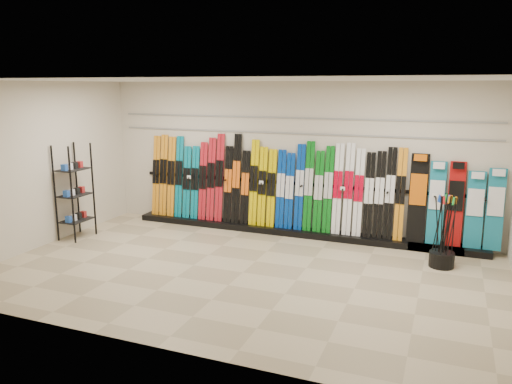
% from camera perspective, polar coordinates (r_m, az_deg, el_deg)
% --- Properties ---
extents(floor, '(8.00, 8.00, 0.00)m').
position_cam_1_polar(floor, '(8.05, -1.51, -9.17)').
color(floor, '#9B8B6B').
rests_on(floor, ground).
extents(back_wall, '(8.00, 0.00, 8.00)m').
position_cam_1_polar(back_wall, '(9.96, 4.06, 3.86)').
color(back_wall, beige).
rests_on(back_wall, floor).
extents(left_wall, '(0.00, 5.00, 5.00)m').
position_cam_1_polar(left_wall, '(9.89, -23.46, 2.84)').
color(left_wall, beige).
rests_on(left_wall, floor).
extents(ceiling, '(8.00, 8.00, 0.00)m').
position_cam_1_polar(ceiling, '(7.50, -1.64, 12.70)').
color(ceiling, silver).
rests_on(ceiling, back_wall).
extents(ski_rack_base, '(8.00, 0.40, 0.12)m').
position_cam_1_polar(ski_rack_base, '(10.00, 4.79, -4.58)').
color(ski_rack_base, black).
rests_on(ski_rack_base, floor).
extents(skis, '(5.37, 0.25, 1.83)m').
position_cam_1_polar(skis, '(10.04, 1.23, 0.78)').
color(skis, orange).
rests_on(skis, ski_rack_base).
extents(snowboards, '(1.58, 0.25, 1.60)m').
position_cam_1_polar(snowboards, '(9.49, 21.63, -1.33)').
color(snowboards, black).
rests_on(snowboards, ski_rack_base).
extents(accessory_rack, '(0.40, 0.60, 1.84)m').
position_cam_1_polar(accessory_rack, '(10.21, -20.03, 0.05)').
color(accessory_rack, black).
rests_on(accessory_rack, floor).
extents(pole_bin, '(0.40, 0.40, 0.25)m').
position_cam_1_polar(pole_bin, '(8.79, 20.44, -7.23)').
color(pole_bin, black).
rests_on(pole_bin, floor).
extents(ski_poles, '(0.37, 0.34, 1.18)m').
position_cam_1_polar(ski_poles, '(8.65, 20.72, -4.20)').
color(ski_poles, black).
rests_on(ski_poles, pole_bin).
extents(slatwall_rail_0, '(7.60, 0.02, 0.03)m').
position_cam_1_polar(slatwall_rail_0, '(9.88, 4.07, 6.72)').
color(slatwall_rail_0, gray).
rests_on(slatwall_rail_0, back_wall).
extents(slatwall_rail_1, '(7.60, 0.02, 0.03)m').
position_cam_1_polar(slatwall_rail_1, '(9.85, 4.10, 8.46)').
color(slatwall_rail_1, gray).
rests_on(slatwall_rail_1, back_wall).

